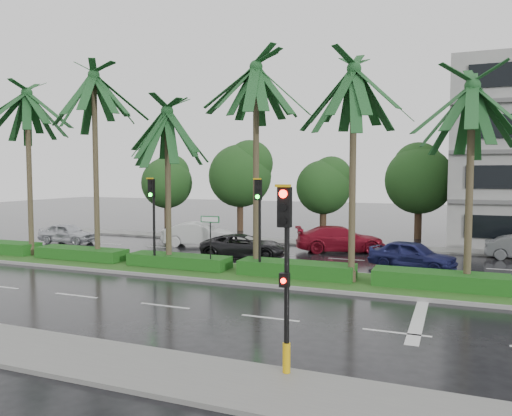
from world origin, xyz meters
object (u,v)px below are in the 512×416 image
at_px(signal_near, 286,271).
at_px(car_darkgrey, 244,246).
at_px(street_sign, 210,229).
at_px(car_white, 199,234).
at_px(car_silver, 67,233).
at_px(car_blue, 412,255).
at_px(signal_median_left, 153,209).
at_px(car_red, 340,239).

height_order(signal_near, car_darkgrey, signal_near).
xyz_separation_m(street_sign, car_white, (-4.91, 7.92, -1.36)).
height_order(car_silver, car_blue, car_blue).
bearing_deg(signal_median_left, car_darkgrey, 62.72).
relative_size(car_silver, car_white, 0.86).
bearing_deg(car_darkgrey, car_blue, -103.45).
bearing_deg(signal_median_left, car_blue, 23.50).
distance_m(street_sign, car_red, 10.03).
distance_m(street_sign, car_darkgrey, 5.08).
bearing_deg(street_sign, car_blue, 29.48).
relative_size(car_silver, car_darkgrey, 0.84).
bearing_deg(street_sign, car_red, 65.68).
distance_m(car_darkgrey, car_red, 6.16).
bearing_deg(signal_near, car_blue, 83.83).
relative_size(signal_near, signal_median_left, 1.00).
xyz_separation_m(car_darkgrey, car_blue, (9.00, 0.01, 0.05)).
xyz_separation_m(street_sign, car_darkgrey, (-0.41, 4.84, -1.46)).
bearing_deg(street_sign, car_white, 121.79).
distance_m(car_white, car_darkgrey, 5.45).
relative_size(signal_near, car_blue, 1.04).
height_order(street_sign, car_darkgrey, street_sign).
height_order(signal_near, car_red, signal_near).
xyz_separation_m(car_white, car_blue, (13.50, -3.06, -0.05)).
xyz_separation_m(street_sign, car_red, (4.09, 9.05, -1.35)).
relative_size(signal_median_left, car_darkgrey, 0.92).
relative_size(car_red, car_blue, 1.27).
bearing_deg(car_white, car_red, -97.55).
xyz_separation_m(signal_median_left, car_silver, (-10.77, 5.93, -2.32)).
xyz_separation_m(signal_near, car_silver, (-20.77, 15.62, -1.82)).
xyz_separation_m(signal_median_left, car_darkgrey, (2.59, 5.03, -2.34)).
height_order(street_sign, car_white, street_sign).
xyz_separation_m(car_red, car_blue, (4.50, -4.20, -0.06)).
height_order(car_silver, car_red, car_red).
xyz_separation_m(car_silver, car_white, (8.86, 2.18, 0.09)).
bearing_deg(car_red, car_silver, 78.69).
xyz_separation_m(street_sign, car_silver, (-13.77, 5.74, -1.44)).
bearing_deg(street_sign, car_darkgrey, 94.81).
height_order(car_white, car_blue, car_white).
relative_size(signal_near, car_darkgrey, 0.92).
height_order(signal_median_left, car_white, signal_median_left).
xyz_separation_m(signal_near, car_blue, (1.59, 14.73, -1.79)).
distance_m(signal_near, car_blue, 14.92).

